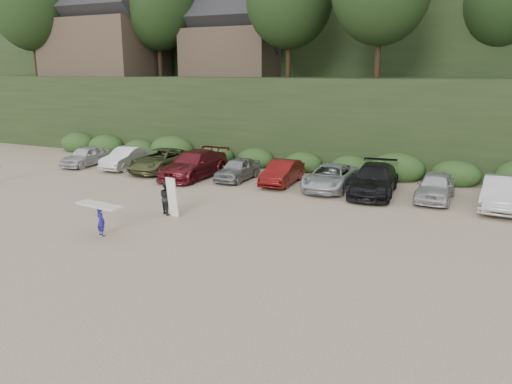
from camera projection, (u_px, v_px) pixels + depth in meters
The scene contains 5 objects.
ground at pixel (221, 240), 19.63m from camera, with size 120.00×120.00×0.00m, color tan.
hillside_backdrop at pixel (398, 21), 48.60m from camera, with size 90.00×41.50×28.00m.
parked_cars at pixel (342, 178), 27.42m from camera, with size 36.93×6.31×1.65m.
child_surfer at pixel (100, 214), 19.96m from camera, with size 2.26×0.89×1.32m.
adult_surfer at pixel (167, 198), 23.01m from camera, with size 1.23×0.88×1.83m.
Camera 1 is at (9.24, -16.23, 6.49)m, focal length 35.00 mm.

